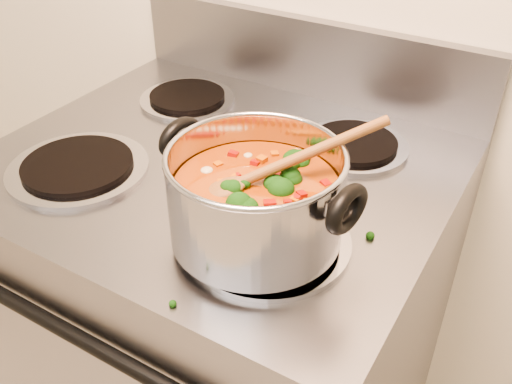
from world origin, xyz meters
TOP-DOWN VIEW (x-y plane):
  - electric_range at (-0.07, 1.16)m, footprint 0.79×0.71m
  - stockpot at (0.11, 1.00)m, footprint 0.30×0.24m
  - wooden_spoon at (0.11, 1.01)m, footprint 0.20×0.21m
  - cooktop_crumbs at (0.21, 1.13)m, footprint 0.08×0.12m

SIDE VIEW (x-z plane):
  - electric_range at x=-0.07m, z-range -0.07..1.01m
  - cooktop_crumbs at x=0.21m, z-range 0.92..0.93m
  - stockpot at x=0.11m, z-range 0.93..1.07m
  - wooden_spoon at x=0.11m, z-range 0.99..1.09m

